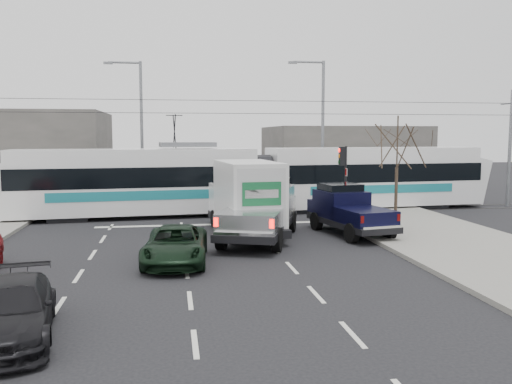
{
  "coord_description": "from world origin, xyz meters",
  "views": [
    {
      "loc": [
        -2.11,
        -19.89,
        4.3
      ],
      "look_at": [
        1.55,
        3.65,
        1.8
      ],
      "focal_mm": 38.0,
      "sensor_mm": 36.0,
      "label": 1
    }
  ],
  "objects": [
    {
      "name": "bare_tree",
      "position": [
        7.6,
        2.5,
        3.79
      ],
      "size": [
        2.4,
        2.4,
        5.0
      ],
      "color": "#47382B",
      "rests_on": "ground"
    },
    {
      "name": "box_truck",
      "position": [
        1.0,
        3.13,
        1.58
      ],
      "size": [
        2.81,
        6.59,
        3.2
      ],
      "rotation": [
        0.0,
        0.0,
        0.1
      ],
      "color": "black",
      "rests_on": "ground"
    },
    {
      "name": "tram",
      "position": [
        2.74,
        9.67,
        1.9
      ],
      "size": [
        26.31,
        5.11,
        5.34
      ],
      "rotation": [
        0.0,
        0.0,
        0.09
      ],
      "color": "white",
      "rests_on": "ground"
    },
    {
      "name": "catenary",
      "position": [
        0.0,
        10.0,
        3.88
      ],
      "size": [
        60.0,
        0.2,
        7.0
      ],
      "color": "black",
      "rests_on": "ground"
    },
    {
      "name": "traffic_signal",
      "position": [
        6.47,
        6.5,
        2.74
      ],
      "size": [
        0.44,
        0.44,
        3.6
      ],
      "color": "black",
      "rests_on": "ground"
    },
    {
      "name": "rails",
      "position": [
        0.0,
        10.0,
        0.01
      ],
      "size": [
        60.0,
        1.6,
        0.03
      ],
      "primitive_type": "cube",
      "color": "#33302D",
      "rests_on": "ground"
    },
    {
      "name": "building_right",
      "position": [
        12.0,
        24.0,
        2.5
      ],
      "size": [
        12.0,
        10.0,
        5.0
      ],
      "primitive_type": "cube",
      "color": "slate",
      "rests_on": "ground"
    },
    {
      "name": "building_left",
      "position": [
        -14.0,
        22.0,
        3.0
      ],
      "size": [
        14.0,
        10.0,
        6.0
      ],
      "primitive_type": "cube",
      "color": "slate",
      "rests_on": "ground"
    },
    {
      "name": "dark_car",
      "position": [
        -5.53,
        -8.13,
        0.61
      ],
      "size": [
        2.38,
        4.44,
        1.23
      ],
      "primitive_type": "imported",
      "rotation": [
        0.0,
        0.0,
        0.16
      ],
      "color": "black",
      "rests_on": "ground"
    },
    {
      "name": "sidewalk_right",
      "position": [
        9.0,
        0.0,
        0.07
      ],
      "size": [
        6.0,
        60.0,
        0.15
      ],
      "primitive_type": "cube",
      "color": "gray",
      "rests_on": "ground"
    },
    {
      "name": "street_lamp_far",
      "position": [
        -4.19,
        16.0,
        5.11
      ],
      "size": [
        2.38,
        0.25,
        9.0
      ],
      "color": "slate",
      "rests_on": "ground"
    },
    {
      "name": "silver_pickup",
      "position": [
        1.56,
        2.23,
        1.21
      ],
      "size": [
        4.42,
        7.1,
        2.44
      ],
      "rotation": [
        0.0,
        0.0,
        -0.34
      ],
      "color": "black",
      "rests_on": "ground"
    },
    {
      "name": "navy_pickup",
      "position": [
        5.44,
        2.67,
        1.06
      ],
      "size": [
        2.76,
        5.35,
        2.15
      ],
      "rotation": [
        0.0,
        0.0,
        0.18
      ],
      "color": "black",
      "rests_on": "ground"
    },
    {
      "name": "street_lamp_near",
      "position": [
        7.31,
        14.0,
        5.11
      ],
      "size": [
        2.38,
        0.25,
        9.0
      ],
      "color": "slate",
      "rests_on": "ground"
    },
    {
      "name": "ground",
      "position": [
        0.0,
        0.0,
        0.0
      ],
      "size": [
        120.0,
        120.0,
        0.0
      ],
      "primitive_type": "plane",
      "color": "black",
      "rests_on": "ground"
    },
    {
      "name": "green_car",
      "position": [
        -2.03,
        -1.71,
        0.62
      ],
      "size": [
        2.4,
        4.59,
        1.23
      ],
      "primitive_type": "imported",
      "rotation": [
        0.0,
        0.0,
        -0.08
      ],
      "color": "black",
      "rests_on": "ground"
    }
  ]
}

